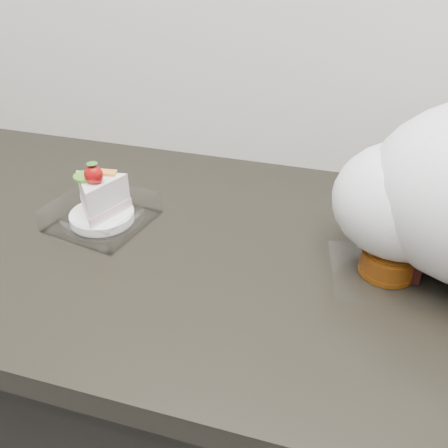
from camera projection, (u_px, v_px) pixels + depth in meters
The scene contains 3 objects.
counter at pixel (231, 422), 1.04m from camera, with size 2.04×0.64×0.90m.
cake_tray at pixel (101, 206), 0.83m from camera, with size 0.17×0.17×0.12m.
mooncake_wrap at pixel (388, 265), 0.73m from camera, with size 0.18×0.17×0.04m.
Camera 1 is at (0.17, 1.07, 1.36)m, focal length 40.00 mm.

